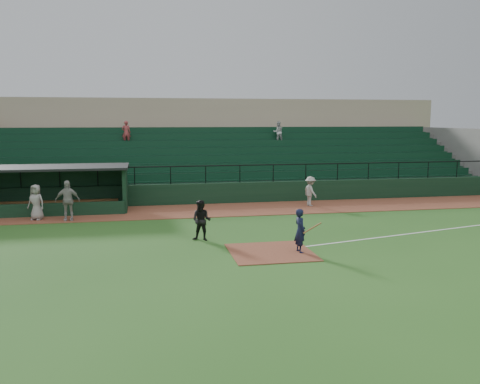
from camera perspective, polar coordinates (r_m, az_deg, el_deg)
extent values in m
plane|color=#26541B|center=(19.78, 2.77, -6.06)|extent=(90.00, 90.00, 0.00)
cube|color=brown|center=(27.44, -1.19, -1.98)|extent=(40.00, 4.00, 0.03)
cube|color=brown|center=(18.84, 3.49, -6.75)|extent=(3.00, 3.00, 0.03)
cube|color=white|center=(23.97, 21.02, -4.06)|extent=(17.49, 4.44, 0.01)
cube|color=black|center=(29.49, -1.92, -0.12)|extent=(36.00, 0.35, 1.20)
cylinder|color=black|center=(29.30, -1.93, 2.98)|extent=(36.00, 0.06, 0.06)
cube|color=slate|center=(34.16, -3.22, 3.04)|extent=(36.00, 9.00, 3.60)
cube|color=#0E351F|center=(33.63, -3.11, 3.73)|extent=(34.56, 8.00, 4.05)
cube|color=slate|center=(40.71, 22.80, 3.67)|extent=(0.35, 9.50, 4.20)
cube|color=tan|center=(40.51, -4.49, 5.83)|extent=(38.00, 3.00, 6.40)
cube|color=slate|center=(38.51, -4.15, 6.45)|extent=(36.00, 2.00, 0.20)
imported|color=silver|center=(36.82, 4.30, 6.70)|extent=(0.74, 0.58, 1.53)
imported|color=#A93E3F|center=(35.54, -12.64, 6.53)|extent=(0.58, 0.38, 1.60)
cube|color=black|center=(29.71, -20.90, 0.47)|extent=(8.50, 0.20, 2.30)
cube|color=black|center=(27.98, -12.76, 0.37)|extent=(0.20, 2.60, 2.30)
cube|color=black|center=(28.31, -21.47, 2.55)|extent=(8.90, 3.20, 0.12)
cube|color=olive|center=(29.45, -20.94, -1.36)|extent=(7.65, 0.40, 0.50)
cube|color=black|center=(27.25, -21.76, -1.93)|extent=(8.50, 0.12, 0.70)
imported|color=black|center=(18.74, 6.75, -4.34)|extent=(0.46, 0.64, 1.63)
cylinder|color=olive|center=(18.65, 8.12, -4.01)|extent=(0.79, 0.34, 0.35)
imported|color=black|center=(20.50, -4.33, -3.21)|extent=(0.98, 0.90, 1.64)
imported|color=#A6A19C|center=(28.67, 7.90, 0.09)|extent=(0.83, 1.18, 1.65)
imported|color=#A29D98|center=(25.69, -18.78, -0.90)|extent=(1.13, 0.47, 1.93)
imported|color=gray|center=(26.37, -21.90, -1.07)|extent=(0.99, 0.83, 1.72)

